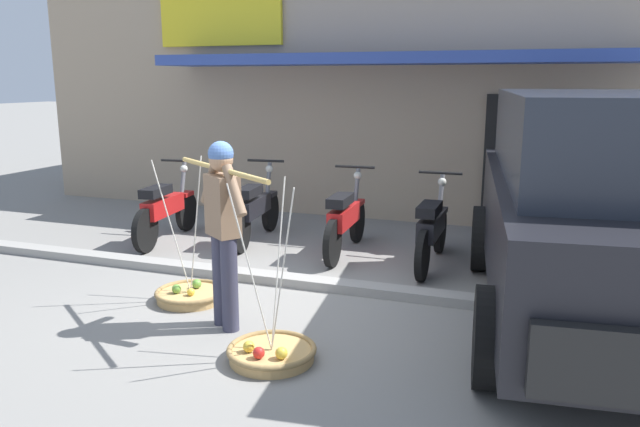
{
  "coord_description": "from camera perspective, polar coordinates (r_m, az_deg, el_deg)",
  "views": [
    {
      "loc": [
        2.43,
        -5.26,
        2.21
      ],
      "look_at": [
        0.32,
        0.6,
        0.85
      ],
      "focal_mm": 34.57,
      "sensor_mm": 36.0,
      "label": 1
    }
  ],
  "objects": [
    {
      "name": "fruit_basket_right_side",
      "position": [
        6.46,
        -11.88,
        -7.28
      ],
      "size": [
        0.72,
        0.72,
        1.45
      ],
      "color": "tan",
      "rests_on": "ground"
    },
    {
      "name": "motorcycle_second_in_row",
      "position": [
        8.53,
        -6.0,
        0.36
      ],
      "size": [
        0.54,
        1.82,
        1.09
      ],
      "color": "black",
      "rests_on": "ground"
    },
    {
      "name": "sidewalk_curb",
      "position": [
        6.79,
        -2.28,
        -6.24
      ],
      "size": [
        20.0,
        0.24,
        0.1
      ],
      "primitive_type": "cube",
      "color": "gray",
      "rests_on": "ground"
    },
    {
      "name": "storefront_building",
      "position": [
        12.11,
        9.54,
        11.65
      ],
      "size": [
        13.0,
        6.0,
        4.2
      ],
      "color": "tan",
      "rests_on": "ground"
    },
    {
      "name": "motorcycle_nearest_shop",
      "position": [
        8.76,
        -14.12,
        0.37
      ],
      "size": [
        0.54,
        1.82,
        1.09
      ],
      "color": "black",
      "rests_on": "ground"
    },
    {
      "name": "parked_truck",
      "position": [
        6.05,
        24.59,
        0.91
      ],
      "size": [
        2.56,
        4.98,
        2.1
      ],
      "color": "black",
      "rests_on": "ground"
    },
    {
      "name": "ground_plane",
      "position": [
        6.2,
        -4.73,
        -8.6
      ],
      "size": [
        90.0,
        90.0,
        0.0
      ],
      "primitive_type": "plane",
      "color": "gray"
    },
    {
      "name": "motorcycle_third_in_row",
      "position": [
        7.88,
        2.35,
        -0.57
      ],
      "size": [
        0.54,
        1.82,
        1.09
      ],
      "color": "black",
      "rests_on": "ground"
    },
    {
      "name": "fruit_vendor",
      "position": [
        5.48,
        -8.96,
        -0.84
      ],
      "size": [
        1.36,
        1.01,
        1.7
      ],
      "color": "#38384C",
      "rests_on": "ground"
    },
    {
      "name": "motorcycle_end_of_row",
      "position": [
        7.48,
        10.33,
        -1.47
      ],
      "size": [
        0.54,
        1.82,
        1.09
      ],
      "color": "black",
      "rests_on": "ground"
    },
    {
      "name": "fruit_basket_left_side",
      "position": [
        5.07,
        -4.52,
        -12.66
      ],
      "size": [
        0.72,
        0.72,
        1.45
      ],
      "color": "tan",
      "rests_on": "ground"
    }
  ]
}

